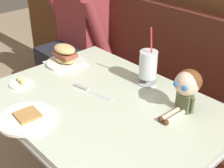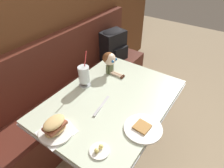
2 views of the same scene
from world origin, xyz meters
The scene contains 11 objects.
ground_plane centered at (0.00, 0.00, 0.00)m, with size 8.00×8.00×0.00m, color #998466.
wood_panel_wall centered at (0.00, 1.05, 1.20)m, with size 4.40×0.08×2.40m, color brown.
booth_bench centered at (0.00, 0.81, 0.33)m, with size 2.60×0.48×1.00m.
diner_table centered at (0.00, 0.18, 0.54)m, with size 1.11×0.81×0.74m.
toast_plate centered at (-0.13, -0.15, 0.75)m, with size 0.25×0.25×0.03m.
milkshake_glass centered at (0.02, 0.46, 0.84)m, with size 0.10×0.10×0.31m.
sandwich_plate centered at (-0.46, 0.29, 0.79)m, with size 0.22×0.22×0.12m.
butter_saucer centered at (-0.41, -0.02, 0.75)m, with size 0.12×0.12×0.04m.
butter_knife centered at (-0.15, 0.19, 0.74)m, with size 0.23×0.06×0.01m.
seated_doll centered at (0.29, 0.40, 0.87)m, with size 0.11×0.22×0.20m.
backpack centered at (0.91, 0.78, 0.66)m, with size 0.34×0.30×0.41m.
Camera 2 is at (-0.91, -0.45, 1.73)m, focal length 30.95 mm.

